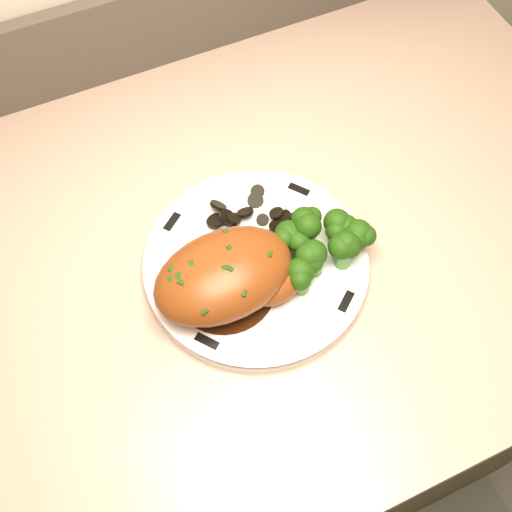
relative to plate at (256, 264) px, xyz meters
name	(u,v)px	position (x,y,z in m)	size (l,w,h in m)	color
plate	(256,264)	(0.00, 0.00, 0.00)	(0.25, 0.25, 0.02)	white
rim_accent_0	(299,189)	(0.09, 0.07, 0.01)	(0.03, 0.01, 0.00)	black
rim_accent_1	(172,222)	(-0.07, 0.09, 0.01)	(0.03, 0.01, 0.00)	black
rim_accent_2	(207,341)	(-0.09, -0.07, 0.01)	(0.03, 0.01, 0.00)	black
rim_accent_3	(346,301)	(0.07, -0.09, 0.01)	(0.03, 0.01, 0.00)	black
gravy_pool	(225,288)	(-0.04, -0.02, 0.01)	(0.11, 0.11, 0.00)	#321709
chicken_breast	(229,276)	(-0.04, -0.02, 0.04)	(0.16, 0.11, 0.06)	brown
mushroom_pile	(252,217)	(0.02, 0.05, 0.01)	(0.08, 0.06, 0.02)	black
broccoli_florets	(322,246)	(0.07, -0.03, 0.03)	(0.11, 0.08, 0.04)	#529740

